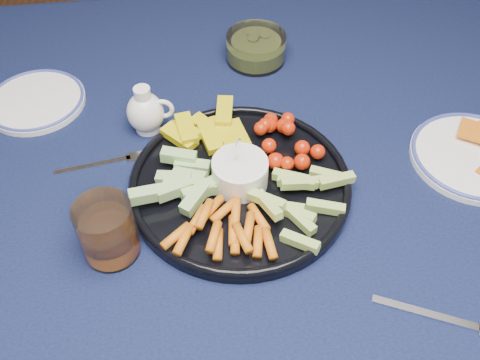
{
  "coord_description": "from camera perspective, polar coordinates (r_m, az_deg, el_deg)",
  "views": [
    {
      "loc": [
        -0.15,
        -0.66,
        1.41
      ],
      "look_at": [
        -0.07,
        -0.1,
        0.77
      ],
      "focal_mm": 40.0,
      "sensor_mm": 36.0,
      "label": 1
    }
  ],
  "objects": [
    {
      "name": "dining_table",
      "position": [
        1.01,
        3.25,
        0.38
      ],
      "size": [
        1.67,
        1.07,
        0.75
      ],
      "color": "#532E1B",
      "rests_on": "ground"
    },
    {
      "name": "crudite_platter",
      "position": [
        0.86,
        -0.16,
        -0.12
      ],
      "size": [
        0.36,
        0.36,
        0.11
      ],
      "color": "black",
      "rests_on": "dining_table"
    },
    {
      "name": "creamer_pitcher",
      "position": [
        0.96,
        -9.99,
        7.17
      ],
      "size": [
        0.08,
        0.07,
        0.09
      ],
      "color": "white",
      "rests_on": "dining_table"
    },
    {
      "name": "pickle_bowl",
      "position": [
        1.12,
        1.71,
        13.81
      ],
      "size": [
        0.12,
        0.12,
        0.06
      ],
      "color": "white",
      "rests_on": "dining_table"
    },
    {
      "name": "cheese_plate",
      "position": [
        0.99,
        23.66,
        2.48
      ],
      "size": [
        0.21,
        0.21,
        0.02
      ],
      "color": "white",
      "rests_on": "dining_table"
    },
    {
      "name": "juice_tumbler",
      "position": [
        0.79,
        -13.91,
        -5.53
      ],
      "size": [
        0.08,
        0.08,
        0.1
      ],
      "color": "white",
      "rests_on": "dining_table"
    },
    {
      "name": "fork_left",
      "position": [
        0.94,
        -13.88,
        1.83
      ],
      "size": [
        0.15,
        0.04,
        0.0
      ],
      "color": "silver",
      "rests_on": "dining_table"
    },
    {
      "name": "fork_right",
      "position": [
        0.79,
        21.54,
        -13.75
      ],
      "size": [
        0.17,
        0.09,
        0.0
      ],
      "color": "silver",
      "rests_on": "dining_table"
    },
    {
      "name": "side_plate_extra",
      "position": [
        1.09,
        -20.94,
        7.91
      ],
      "size": [
        0.18,
        0.18,
        0.02
      ],
      "color": "white",
      "rests_on": "dining_table"
    }
  ]
}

